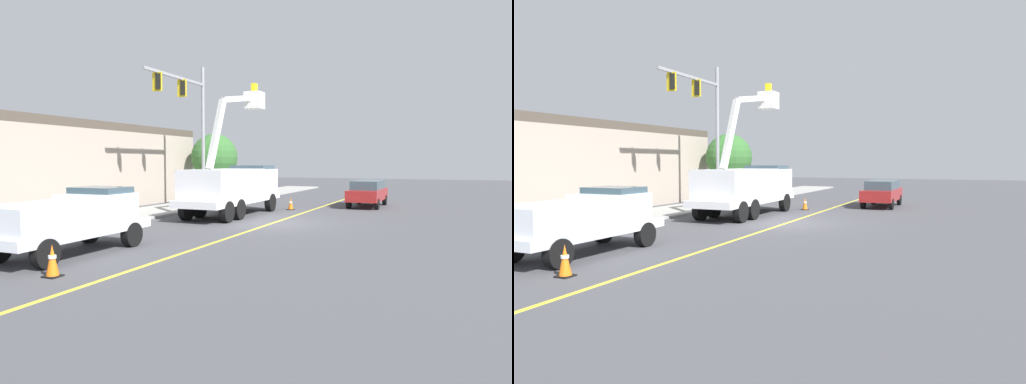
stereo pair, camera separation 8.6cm
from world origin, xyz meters
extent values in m
plane|color=#47474C|center=(0.00, 0.00, 0.00)|extent=(120.00, 120.00, 0.00)
cube|color=#9E9E99|center=(0.12, 7.97, 0.06)|extent=(60.05, 4.51, 0.12)
cube|color=yellow|center=(0.00, 0.00, 0.00)|extent=(50.00, 0.92, 0.01)
cube|color=white|center=(2.31, 3.15, 0.90)|extent=(8.24, 2.62, 0.36)
cube|color=white|center=(4.94, 3.11, 1.67)|extent=(2.66, 2.39, 1.60)
cube|color=#384C56|center=(5.14, 3.11, 2.37)|extent=(1.84, 2.13, 0.64)
cube|color=white|center=(1.33, 3.17, 1.62)|extent=(5.29, 2.58, 1.80)
cube|color=white|center=(0.32, 3.04, 4.29)|extent=(1.27, 0.65, 3.51)
cube|color=white|center=(1.93, 2.51, 6.18)|extent=(2.41, 1.03, 0.63)
cube|color=white|center=(3.07, 2.13, 6.20)|extent=(0.90, 0.90, 0.90)
cube|color=yellow|center=(3.07, 2.13, 6.80)|extent=(0.36, 0.24, 0.60)
cylinder|color=black|center=(5.20, 4.23, 0.52)|extent=(1.05, 0.36, 1.04)
cylinder|color=black|center=(5.17, 1.98, 0.52)|extent=(1.05, 0.36, 1.04)
cylinder|color=black|center=(0.86, 4.30, 0.52)|extent=(1.05, 0.36, 1.04)
cylinder|color=black|center=(0.82, 2.05, 0.52)|extent=(1.05, 0.36, 1.04)
cylinder|color=black|center=(-0.46, 4.32, 0.52)|extent=(1.05, 0.36, 1.04)
cylinder|color=black|center=(-0.49, 2.07, 0.52)|extent=(1.05, 0.36, 1.04)
cube|color=white|center=(-9.21, 3.33, 0.75)|extent=(5.63, 2.18, 0.30)
cube|color=white|center=(-7.98, 3.31, 1.30)|extent=(2.05, 1.96, 1.10)
cube|color=#384C56|center=(-7.78, 3.30, 1.78)|extent=(1.37, 1.78, 0.56)
cube|color=white|center=(-10.22, 3.34, 1.15)|extent=(3.39, 2.15, 1.10)
cylinder|color=black|center=(-7.35, 4.24, 0.42)|extent=(0.84, 0.31, 0.84)
cylinder|color=black|center=(-7.38, 2.35, 0.42)|extent=(0.84, 0.31, 0.84)
cylinder|color=black|center=(-11.07, 2.41, 0.42)|extent=(0.84, 0.31, 0.84)
cube|color=maroon|center=(10.14, -2.84, 0.79)|extent=(4.83, 1.97, 0.70)
cube|color=#384C56|center=(10.29, -2.84, 1.39)|extent=(3.48, 1.72, 0.60)
cylinder|color=black|center=(8.49, -3.67, 0.34)|extent=(0.68, 0.25, 0.68)
cylinder|color=black|center=(8.52, -1.96, 0.34)|extent=(0.68, 0.25, 0.68)
cylinder|color=black|center=(11.76, -3.72, 0.34)|extent=(0.68, 0.25, 0.68)
cylinder|color=black|center=(11.78, -2.01, 0.34)|extent=(0.68, 0.25, 0.68)
cube|color=black|center=(-11.67, 1.55, 0.02)|extent=(0.40, 0.40, 0.04)
cone|color=orange|center=(-11.67, 1.55, 0.44)|extent=(0.32, 0.32, 0.79)
cylinder|color=white|center=(-11.67, 1.55, 0.52)|extent=(0.20, 0.20, 0.08)
cube|color=black|center=(6.38, 1.13, 0.02)|extent=(0.40, 0.40, 0.04)
cone|color=orange|center=(6.38, 1.13, 0.39)|extent=(0.32, 0.32, 0.70)
cylinder|color=white|center=(6.38, 1.13, 0.46)|extent=(0.20, 0.20, 0.08)
cylinder|color=gray|center=(5.98, 6.88, 4.43)|extent=(0.22, 0.22, 8.86)
cube|color=gray|center=(2.91, 6.93, 7.76)|extent=(6.14, 0.25, 0.16)
cube|color=gold|center=(3.52, 6.92, 7.21)|extent=(0.13, 0.56, 1.00)
cube|color=black|center=(3.52, 6.82, 7.21)|extent=(0.20, 0.32, 0.84)
cube|color=gold|center=(1.07, 6.95, 7.21)|extent=(0.13, 0.56, 1.00)
cube|color=black|center=(1.07, 6.85, 7.21)|extent=(0.20, 0.32, 0.84)
cube|color=#A89989|center=(2.85, 16.08, 2.39)|extent=(18.21, 10.19, 4.79)
cube|color=#4C4238|center=(2.85, 16.08, 5.04)|extent=(18.21, 10.19, 0.50)
cylinder|color=brown|center=(11.27, 8.83, 1.00)|extent=(0.32, 0.32, 2.00)
sphere|color=#33662D|center=(11.27, 8.83, 3.24)|extent=(3.53, 3.53, 3.53)
camera|label=1|loc=(-20.60, -7.73, 2.94)|focal=33.06mm
camera|label=2|loc=(-20.57, -7.81, 2.94)|focal=33.06mm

